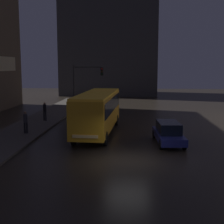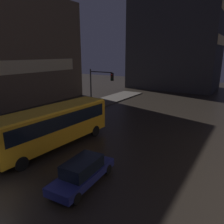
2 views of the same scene
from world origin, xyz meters
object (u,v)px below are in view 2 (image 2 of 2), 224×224
pedestrian_near (4,125)px  pedestrian_mid (51,111)px  bus_near (54,123)px  car_taxi (83,172)px  traffic_light_main (99,84)px

pedestrian_near → pedestrian_mid: bearing=-135.0°
bus_near → car_taxi: (5.36, -2.88, -1.29)m
bus_near → traffic_light_main: 10.42m
pedestrian_near → traffic_light_main: (3.10, 10.81, 2.72)m
bus_near → pedestrian_near: (-5.73, -0.90, -0.90)m
car_taxi → pedestrian_near: bearing=-14.1°
car_taxi → traffic_light_main: (-8.00, 12.79, 3.11)m
pedestrian_near → pedestrian_mid: size_ratio=0.97×
traffic_light_main → car_taxi: bearing=-58.0°
pedestrian_near → traffic_light_main: size_ratio=0.31×
bus_near → car_taxi: bearing=154.4°
pedestrian_near → pedestrian_mid: 5.93m
pedestrian_near → traffic_light_main: 11.57m
bus_near → pedestrian_mid: (-5.87, 5.02, -0.87)m
pedestrian_mid → traffic_light_main: traffic_light_main is taller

